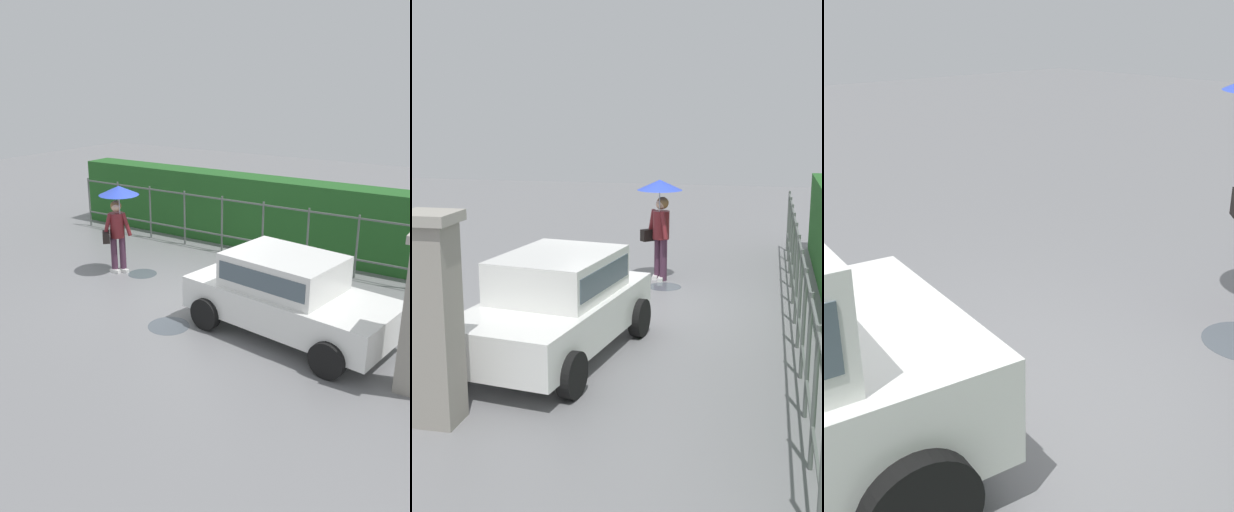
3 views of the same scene
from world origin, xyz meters
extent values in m
plane|color=slate|center=(0.00, 0.00, 0.00)|extent=(40.00, 40.00, 0.00)
cylinder|color=black|center=(1.44, 0.53, 0.30)|extent=(0.62, 0.27, 0.60)
cube|color=red|center=(0.79, 0.34, 0.73)|extent=(0.09, 0.21, 0.16)
cube|color=red|center=(0.62, -0.75, 0.73)|extent=(0.09, 0.21, 0.16)
cylinder|color=#4C545B|center=(0.54, -1.41, 0.00)|extent=(0.79, 0.79, 0.00)
camera|label=1|loc=(5.96, -8.52, 4.42)|focal=37.02mm
camera|label=2|loc=(11.50, 2.39, 3.52)|focal=48.14mm
camera|label=3|loc=(2.58, 2.53, 2.41)|focal=43.81mm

